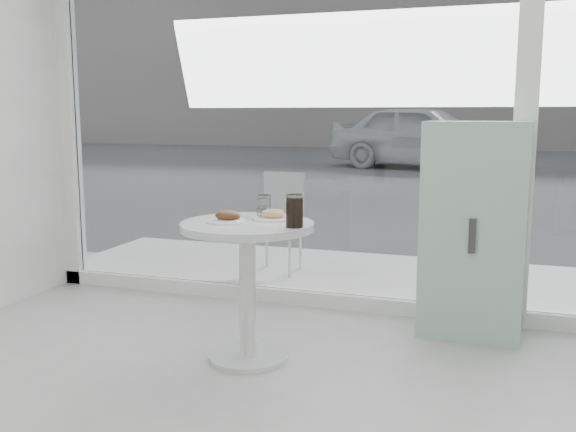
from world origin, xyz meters
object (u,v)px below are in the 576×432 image
(patio_chair, at_px, (280,215))
(water_tumbler_a, at_px, (264,210))
(car_white, at_px, (424,136))
(plate_fritter, at_px, (228,218))
(mint_cabinet, at_px, (474,230))
(cola_glass, at_px, (294,212))
(water_tumbler_b, at_px, (264,207))
(plate_donut, at_px, (273,216))
(main_table, at_px, (247,262))

(patio_chair, distance_m, water_tumbler_a, 1.76)
(car_white, relative_size, plate_fritter, 21.41)
(mint_cabinet, relative_size, cola_glass, 7.69)
(mint_cabinet, distance_m, plate_fritter, 1.52)
(plate_fritter, relative_size, water_tumbler_b, 1.82)
(mint_cabinet, xyz_separation_m, plate_donut, (-1.04, -0.71, 0.14))
(main_table, height_order, water_tumbler_b, water_tumbler_b)
(plate_fritter, bearing_deg, mint_cabinet, 35.57)
(car_white, height_order, plate_fritter, car_white)
(water_tumbler_b, bearing_deg, mint_cabinet, 28.39)
(patio_chair, distance_m, plate_donut, 1.79)
(water_tumbler_b, distance_m, cola_glass, 0.40)
(main_table, relative_size, plate_donut, 3.53)
(main_table, relative_size, patio_chair, 0.94)
(car_white, xyz_separation_m, water_tumbler_b, (0.63, -12.78, 0.03))
(car_white, bearing_deg, main_table, -161.40)
(plate_donut, bearing_deg, cola_glass, -45.37)
(plate_donut, bearing_deg, main_table, -128.89)
(mint_cabinet, height_order, water_tumbler_a, mint_cabinet)
(mint_cabinet, distance_m, plate_donut, 1.27)
(mint_cabinet, relative_size, plate_fritter, 5.96)
(main_table, distance_m, mint_cabinet, 1.42)
(car_white, distance_m, plate_fritter, 13.07)
(plate_fritter, relative_size, plate_donut, 1.00)
(car_white, height_order, water_tumbler_b, car_white)
(mint_cabinet, bearing_deg, car_white, 101.50)
(plate_fritter, relative_size, water_tumbler_a, 1.93)
(water_tumbler_a, relative_size, water_tumbler_b, 0.94)
(mint_cabinet, height_order, patio_chair, mint_cabinet)
(main_table, height_order, patio_chair, patio_chair)
(car_white, height_order, plate_donut, car_white)
(water_tumbler_a, distance_m, water_tumbler_b, 0.09)
(mint_cabinet, xyz_separation_m, plate_fritter, (-1.23, -0.88, 0.15))
(patio_chair, height_order, water_tumbler_b, water_tumbler_b)
(main_table, relative_size, plate_fritter, 3.52)
(car_white, relative_size, cola_glass, 27.63)
(mint_cabinet, relative_size, patio_chair, 1.60)
(patio_chair, relative_size, plate_donut, 3.73)
(main_table, distance_m, plate_fritter, 0.27)
(mint_cabinet, bearing_deg, water_tumbler_b, -148.31)
(water_tumbler_a, xyz_separation_m, water_tumbler_b, (-0.03, 0.08, 0.00))
(patio_chair, distance_m, car_white, 11.21)
(plate_donut, distance_m, cola_glass, 0.27)
(mint_cabinet, distance_m, water_tumbler_b, 1.29)
(patio_chair, distance_m, water_tumbler_b, 1.67)
(main_table, xyz_separation_m, water_tumbler_a, (0.04, 0.15, 0.27))
(main_table, bearing_deg, patio_chair, 103.86)
(plate_fritter, xyz_separation_m, water_tumbler_a, (0.13, 0.19, 0.02))
(patio_chair, bearing_deg, main_table, -77.09)
(main_table, bearing_deg, car_white, 92.71)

